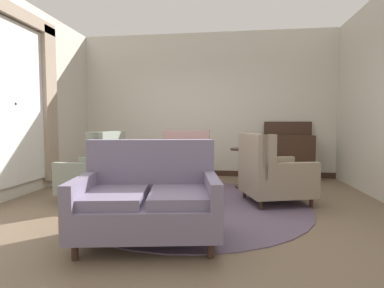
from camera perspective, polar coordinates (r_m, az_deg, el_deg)
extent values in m
plane|color=brown|center=(4.08, -0.71, -12.72)|extent=(7.97, 7.97, 0.00)
cube|color=beige|center=(6.74, 2.70, 7.49)|extent=(5.85, 0.08, 3.19)
cube|color=beige|center=(5.84, -28.54, 7.61)|extent=(0.08, 3.96, 3.19)
cube|color=#382319|center=(6.76, 2.62, -5.57)|extent=(5.69, 0.03, 0.12)
cylinder|color=#5B4C60|center=(4.37, -0.15, -11.53)|extent=(3.34, 3.34, 0.01)
cube|color=silver|center=(5.40, -31.08, 6.65)|extent=(0.03, 1.31, 2.46)
cube|color=white|center=(5.39, -30.93, 6.66)|extent=(0.02, 1.39, 2.54)
cube|color=white|center=(5.38, -30.91, 6.66)|extent=(0.02, 0.04, 2.46)
cube|color=white|center=(5.38, -30.91, 6.66)|extent=(0.02, 1.31, 0.04)
cube|color=tan|center=(6.04, -25.69, 6.93)|extent=(0.10, 0.32, 2.76)
cube|color=tan|center=(5.62, -31.09, 21.00)|extent=(0.10, 1.99, 0.20)
cylinder|color=#382319|center=(4.28, -2.40, -4.92)|extent=(0.88, 0.88, 0.03)
cylinder|color=#382319|center=(4.32, -2.39, -8.07)|extent=(0.10, 0.10, 0.45)
cube|color=#382319|center=(4.32, 0.46, -11.32)|extent=(0.29, 0.10, 0.07)
cube|color=#382319|center=(4.57, -3.69, -10.48)|extent=(0.22, 0.26, 0.07)
cube|color=#382319|center=(4.23, -4.52, -11.65)|extent=(0.21, 0.26, 0.07)
cylinder|color=brown|center=(4.21, -2.12, -4.65)|extent=(0.10, 0.10, 0.02)
ellipsoid|color=brown|center=(4.19, -2.13, -2.92)|extent=(0.18, 0.18, 0.23)
cylinder|color=brown|center=(4.18, -2.13, -0.64)|extent=(0.07, 0.07, 0.10)
torus|color=brown|center=(4.17, -2.13, 0.07)|extent=(0.10, 0.10, 0.02)
cube|color=slate|center=(3.01, -8.50, -13.27)|extent=(1.49, 1.09, 0.28)
cube|color=slate|center=(3.28, -7.85, -4.21)|extent=(1.37, 0.36, 0.58)
cube|color=slate|center=(2.97, -14.48, -9.82)|extent=(0.65, 0.76, 0.10)
cube|color=slate|center=(2.91, -2.63, -10.02)|extent=(0.65, 0.76, 0.10)
cube|color=slate|center=(3.04, -20.66, -8.32)|extent=(0.24, 0.79, 0.24)
cube|color=slate|center=(2.90, 3.93, -8.66)|extent=(0.24, 0.79, 0.24)
cylinder|color=#382319|center=(2.88, -21.61, -18.75)|extent=(0.06, 0.06, 0.14)
cylinder|color=#382319|center=(2.74, 3.61, -19.66)|extent=(0.06, 0.06, 0.14)
cylinder|color=#382319|center=(3.52, -17.56, -14.41)|extent=(0.06, 0.06, 0.14)
cylinder|color=#382319|center=(3.41, 2.37, -14.85)|extent=(0.06, 0.06, 0.14)
cube|color=tan|center=(5.72, -0.71, -5.03)|extent=(0.85, 0.84, 0.28)
cube|color=tan|center=(5.34, -1.11, -0.75)|extent=(0.83, 0.17, 0.63)
cube|color=tan|center=(5.39, 2.84, 0.10)|extent=(0.11, 0.20, 0.48)
cube|color=tan|center=(5.48, -4.77, 0.14)|extent=(0.11, 0.20, 0.48)
cube|color=tan|center=(5.71, 2.97, -2.59)|extent=(0.12, 0.72, 0.20)
cube|color=tan|center=(5.79, -4.23, -2.51)|extent=(0.12, 0.72, 0.20)
cylinder|color=#382319|center=(6.06, 2.79, -6.58)|extent=(0.06, 0.06, 0.14)
cylinder|color=#382319|center=(6.12, -3.49, -6.47)|extent=(0.06, 0.06, 0.14)
cylinder|color=#382319|center=(5.41, 2.45, -7.82)|extent=(0.06, 0.06, 0.14)
cylinder|color=#382319|center=(5.49, -4.57, -7.67)|extent=(0.06, 0.06, 0.14)
cube|color=gray|center=(4.84, -18.75, -6.97)|extent=(0.83, 0.82, 0.27)
cube|color=gray|center=(4.63, -15.35, -1.68)|extent=(0.18, 0.79, 0.65)
cube|color=gray|center=(4.97, -14.62, -0.40)|extent=(0.20, 0.11, 0.49)
cube|color=gray|center=(4.36, -18.36, -1.04)|extent=(0.20, 0.11, 0.49)
cube|color=gray|center=(5.12, -17.46, -3.67)|extent=(0.69, 0.13, 0.21)
cube|color=gray|center=(4.54, -21.45, -4.70)|extent=(0.69, 0.13, 0.21)
cylinder|color=#382319|center=(5.30, -20.09, -8.32)|extent=(0.06, 0.06, 0.14)
cylinder|color=#382319|center=(4.79, -23.87, -9.70)|extent=(0.06, 0.06, 0.14)
cylinder|color=#382319|center=(5.01, -13.78, -8.87)|extent=(0.06, 0.06, 0.14)
cylinder|color=#382319|center=(4.47, -17.05, -10.49)|extent=(0.06, 0.06, 0.14)
cube|color=gray|center=(4.57, 15.92, -7.37)|extent=(1.10, 1.03, 0.29)
cube|color=gray|center=(4.36, 11.49, -1.94)|extent=(0.37, 0.81, 0.59)
cube|color=gray|center=(4.06, 14.47, -1.38)|extent=(0.22, 0.15, 0.45)
cube|color=gray|center=(4.71, 10.99, -0.63)|extent=(0.22, 0.15, 0.45)
cube|color=gray|center=(4.24, 18.64, -4.84)|extent=(0.80, 0.33, 0.21)
cube|color=gray|center=(4.87, 14.72, -3.67)|extent=(0.80, 0.33, 0.21)
cylinder|color=#382319|center=(4.51, 21.99, -10.46)|extent=(0.06, 0.06, 0.14)
cylinder|color=#382319|center=(5.06, 18.14, -8.84)|extent=(0.06, 0.06, 0.14)
cylinder|color=#382319|center=(4.18, 13.10, -11.41)|extent=(0.06, 0.06, 0.14)
cylinder|color=#382319|center=(4.77, 10.09, -9.48)|extent=(0.06, 0.06, 0.14)
cylinder|color=#382319|center=(5.43, 10.03, -1.00)|extent=(0.50, 0.50, 0.03)
cylinder|color=#382319|center=(5.47, 9.99, -4.79)|extent=(0.07, 0.07, 0.70)
cylinder|color=#382319|center=(5.53, 9.95, -8.16)|extent=(0.33, 0.33, 0.04)
cube|color=#382319|center=(6.55, 18.09, -2.03)|extent=(0.99, 0.37, 0.83)
cube|color=#382319|center=(6.68, 17.93, 2.89)|extent=(0.99, 0.04, 0.29)
cube|color=#382319|center=(6.41, 14.30, -6.30)|extent=(0.06, 0.06, 0.10)
cube|color=#382319|center=(6.58, 22.06, -6.20)|extent=(0.06, 0.06, 0.10)
cube|color=#382319|center=(6.68, 14.02, -5.89)|extent=(0.06, 0.06, 0.10)
cube|color=#382319|center=(6.84, 21.48, -5.81)|extent=(0.06, 0.06, 0.10)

